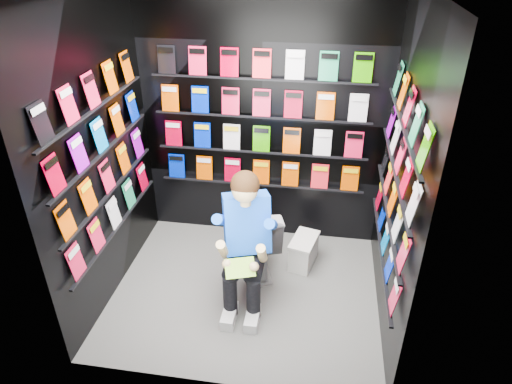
# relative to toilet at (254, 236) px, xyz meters

# --- Properties ---
(floor) EXTENTS (2.40, 2.40, 0.00)m
(floor) POSITION_rel_toilet_xyz_m (-0.03, -0.37, -0.37)
(floor) COLOR #595957
(floor) RESTS_ON ground
(wall_back) EXTENTS (2.40, 0.04, 2.60)m
(wall_back) POSITION_rel_toilet_xyz_m (-0.03, 0.63, 0.93)
(wall_back) COLOR black
(wall_back) RESTS_ON floor
(wall_front) EXTENTS (2.40, 0.04, 2.60)m
(wall_front) POSITION_rel_toilet_xyz_m (-0.03, -1.37, 0.93)
(wall_front) COLOR black
(wall_front) RESTS_ON floor
(wall_left) EXTENTS (0.04, 2.00, 2.60)m
(wall_left) POSITION_rel_toilet_xyz_m (-1.23, -0.37, 0.93)
(wall_left) COLOR black
(wall_left) RESTS_ON floor
(wall_right) EXTENTS (0.04, 2.00, 2.60)m
(wall_right) POSITION_rel_toilet_xyz_m (1.17, -0.37, 0.93)
(wall_right) COLOR black
(wall_right) RESTS_ON floor
(comics_back) EXTENTS (2.10, 0.06, 1.37)m
(comics_back) POSITION_rel_toilet_xyz_m (-0.03, 0.60, 0.94)
(comics_back) COLOR #F05300
(comics_back) RESTS_ON wall_back
(comics_left) EXTENTS (0.06, 1.70, 1.37)m
(comics_left) POSITION_rel_toilet_xyz_m (-1.20, -0.37, 0.94)
(comics_left) COLOR #F05300
(comics_left) RESTS_ON wall_left
(comics_right) EXTENTS (0.06, 1.70, 1.37)m
(comics_right) POSITION_rel_toilet_xyz_m (1.14, -0.37, 0.94)
(comics_right) COLOR #F05300
(comics_right) RESTS_ON wall_right
(toilet) EXTENTS (0.63, 0.84, 0.73)m
(toilet) POSITION_rel_toilet_xyz_m (0.00, 0.00, 0.00)
(toilet) COLOR white
(toilet) RESTS_ON floor
(longbox) EXTENTS (0.28, 0.40, 0.27)m
(longbox) POSITION_rel_toilet_xyz_m (0.47, 0.13, -0.23)
(longbox) COLOR silver
(longbox) RESTS_ON floor
(longbox_lid) EXTENTS (0.30, 0.43, 0.03)m
(longbox_lid) POSITION_rel_toilet_xyz_m (0.47, 0.13, -0.08)
(longbox_lid) COLOR silver
(longbox_lid) RESTS_ON longbox
(reader) EXTENTS (0.73, 0.89, 1.40)m
(reader) POSITION_rel_toilet_xyz_m (0.00, -0.38, 0.40)
(reader) COLOR blue
(reader) RESTS_ON toilet
(held_comic) EXTENTS (0.27, 0.21, 0.10)m
(held_comic) POSITION_rel_toilet_xyz_m (-0.00, -0.73, 0.21)
(held_comic) COLOR green
(held_comic) RESTS_ON reader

